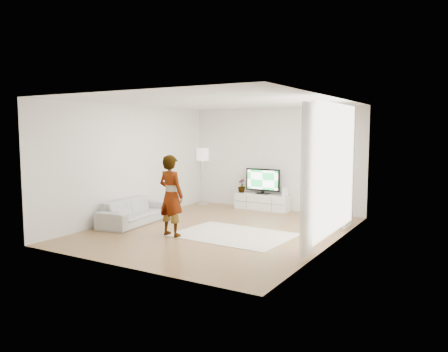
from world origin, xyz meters
The scene contains 17 objects.
floor centered at (0.00, 0.00, 0.00)m, with size 6.00×6.00×0.00m, color olive.
ceiling centered at (0.00, 0.00, 2.80)m, with size 6.00×6.00×0.00m, color white.
wall_left centered at (-2.50, 0.00, 1.40)m, with size 0.02×6.00×2.80m, color silver.
wall_right centered at (2.50, 0.00, 1.40)m, with size 0.02×6.00×2.80m, color silver.
wall_back centered at (0.00, 3.00, 1.40)m, with size 5.00×0.02×2.80m, color silver.
wall_front centered at (0.00, -3.00, 1.40)m, with size 5.00×0.02×2.80m, color silver.
window centered at (2.48, 0.30, 1.45)m, with size 0.01×2.60×2.50m, color white.
curtain_near centered at (2.40, -1.00, 1.35)m, with size 0.04×0.70×2.60m, color white.
curtain_far centered at (2.40, 1.60, 1.35)m, with size 0.04×0.70×2.60m, color white.
media_console centered at (-0.27, 2.76, 0.22)m, with size 1.54×0.44×0.43m.
television centered at (-0.27, 2.79, 0.81)m, with size 1.01×0.20×0.70m.
game_console centered at (0.40, 2.76, 0.55)m, with size 0.10×0.18×0.24m.
potted_plant centered at (-0.92, 2.77, 0.62)m, with size 0.22×0.22×0.38m, color #3F7238.
rug centered at (0.49, -0.23, 0.01)m, with size 2.35×1.69×0.01m, color beige.
player centered at (-0.57, -0.96, 0.85)m, with size 0.61×0.40×1.68m, color #334772.
sofa centered at (-2.07, -0.40, 0.29)m, with size 1.98×0.77×0.58m, color #B1B0AC.
floor_lamp centered at (-2.20, 2.70, 1.40)m, with size 0.37×0.37×1.66m.
Camera 1 is at (4.89, -8.05, 2.19)m, focal length 35.00 mm.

